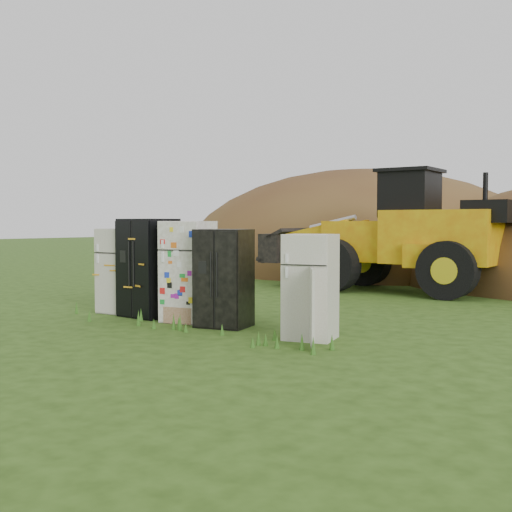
{
  "coord_description": "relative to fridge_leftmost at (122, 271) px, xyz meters",
  "views": [
    {
      "loc": [
        7.97,
        -8.54,
        1.87
      ],
      "look_at": [
        -0.5,
        2.0,
        1.16
      ],
      "focal_mm": 45.0,
      "sensor_mm": 36.0,
      "label": 1
    }
  ],
  "objects": [
    {
      "name": "fridge_leftmost",
      "position": [
        0.0,
        0.0,
        0.0
      ],
      "size": [
        0.85,
        0.82,
        1.74
      ],
      "primitive_type": null,
      "rotation": [
        0.0,
        0.0,
        0.12
      ],
      "color": "silver",
      "rests_on": "ground"
    },
    {
      "name": "dirt_mound_left",
      "position": [
        -2.33,
        13.67,
        -0.87
      ],
      "size": [
        15.73,
        11.79,
        7.91
      ],
      "primitive_type": "ellipsoid",
      "color": "#4C2C18",
      "rests_on": "ground"
    },
    {
      "name": "fridge_open_door",
      "position": [
        4.73,
        -0.06,
        -0.03
      ],
      "size": [
        0.93,
        0.89,
        1.68
      ],
      "primitive_type": null,
      "rotation": [
        0.0,
        0.0,
        0.29
      ],
      "color": "silver",
      "rests_on": "ground"
    },
    {
      "name": "fridge_dark_mid",
      "position": [
        2.85,
        -0.02,
        0.0
      ],
      "size": [
        1.06,
        0.94,
        1.75
      ],
      "primitive_type": null,
      "rotation": [
        0.0,
        0.0,
        0.27
      ],
      "color": "black",
      "rests_on": "ground"
    },
    {
      "name": "fridge_sticker",
      "position": [
        1.91,
        0.02,
        0.07
      ],
      "size": [
        1.02,
        0.98,
        1.89
      ],
      "primitive_type": null,
      "rotation": [
        0.0,
        0.0,
        0.27
      ],
      "color": "white",
      "rests_on": "ground"
    },
    {
      "name": "fridge_black_side",
      "position": [
        0.85,
        -0.02,
        0.1
      ],
      "size": [
        1.01,
        0.8,
        1.94
      ],
      "primitive_type": null,
      "rotation": [
        0.0,
        0.0,
        -0.0
      ],
      "color": "black",
      "rests_on": "ground"
    },
    {
      "name": "wheel_loader",
      "position": [
        2.1,
        7.28,
        0.77
      ],
      "size": [
        6.99,
        3.3,
        3.28
      ],
      "primitive_type": null,
      "rotation": [
        0.0,
        0.0,
        0.08
      ],
      "color": "gold",
      "rests_on": "ground"
    },
    {
      "name": "ground",
      "position": [
        2.47,
        -0.02,
        -0.87
      ],
      "size": [
        120.0,
        120.0,
        0.0
      ],
      "primitive_type": "plane",
      "color": "#284312",
      "rests_on": "ground"
    }
  ]
}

